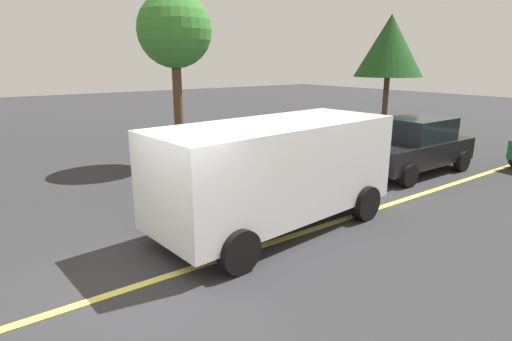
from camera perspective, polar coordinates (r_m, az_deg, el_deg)
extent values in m
plane|color=#2D2D30|center=(6.92, -13.69, -14.58)|extent=(80.00, 80.00, 0.00)
cube|color=#E0D14C|center=(8.36, 5.81, -8.78)|extent=(28.00, 0.16, 0.01)
cube|color=white|center=(8.28, 2.71, 0.47)|extent=(5.36, 2.45, 1.82)
cube|color=black|center=(6.94, -9.72, 0.81)|extent=(0.32, 1.85, 0.80)
cylinder|color=black|center=(6.79, -2.39, -11.12)|extent=(0.78, 0.33, 0.76)
cylinder|color=black|center=(8.31, -11.14, -6.34)|extent=(0.78, 0.33, 0.76)
cylinder|color=black|center=(9.25, 14.96, -4.36)|extent=(0.78, 0.33, 0.76)
cylinder|color=black|center=(10.42, 5.85, -1.72)|extent=(0.78, 0.33, 0.76)
cube|color=black|center=(13.51, 20.80, 2.49)|extent=(4.15, 1.75, 0.68)
cube|color=black|center=(13.57, 21.56, 5.40)|extent=(1.99, 1.54, 0.68)
cylinder|color=black|center=(11.97, 20.40, -0.68)|extent=(0.64, 0.22, 0.64)
cylinder|color=black|center=(12.97, 14.00, 0.99)|extent=(0.64, 0.22, 0.64)
cylinder|color=black|center=(14.36, 26.69, 1.16)|extent=(0.64, 0.22, 0.64)
cylinder|color=black|center=(15.21, 20.88, 2.48)|extent=(0.64, 0.22, 0.64)
cylinder|color=#513823|center=(20.65, 17.47, 8.66)|extent=(0.26, 0.26, 2.63)
cone|color=#1E4C1C|center=(20.56, 18.08, 16.16)|extent=(3.12, 3.12, 2.78)
cylinder|color=#513823|center=(13.68, -10.73, 8.28)|extent=(0.30, 0.30, 3.64)
sphere|color=#387A2D|center=(13.62, -11.26, 18.59)|extent=(2.31, 2.31, 2.31)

